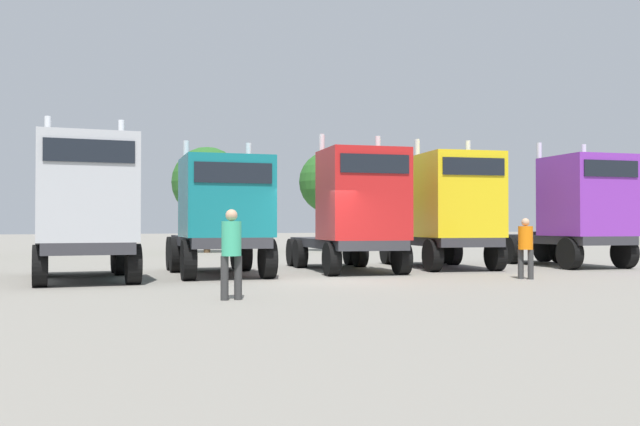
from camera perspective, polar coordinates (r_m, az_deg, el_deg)
name	(u,v)px	position (r m, az deg, el deg)	size (l,w,h in m)	color
ground	(326,281)	(18.99, 0.47, -5.54)	(200.00, 200.00, 0.00)	gray
semi_truck_silver	(86,207)	(19.26, -18.56, 0.44)	(2.77, 5.87, 4.41)	#333338
semi_truck_teal	(222,214)	(20.55, -8.01, -0.07)	(3.11, 5.98, 4.03)	#333338
semi_truck_red	(356,211)	(21.95, 2.93, 0.15)	(3.42, 6.65, 4.41)	#333338
semi_truck_yellow	(452,210)	(24.04, 10.70, 0.24)	(3.51, 6.10, 4.48)	#333338
semi_truck_purple	(577,210)	(26.44, 20.23, 0.26)	(3.25, 6.25, 4.50)	#333338
visitor_in_hivis	(526,244)	(20.26, 16.44, -2.43)	(0.55, 0.55, 1.70)	#363636
visitor_with_camera	(231,247)	(14.17, -7.25, -2.78)	(0.44, 0.41, 1.83)	#333333
oak_far_centre	(207,182)	(38.17, -9.20, 2.49)	(3.80, 3.80, 5.71)	#4C3823
oak_far_right	(330,182)	(39.80, 0.81, 2.52)	(3.53, 3.53, 5.71)	#4C3823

